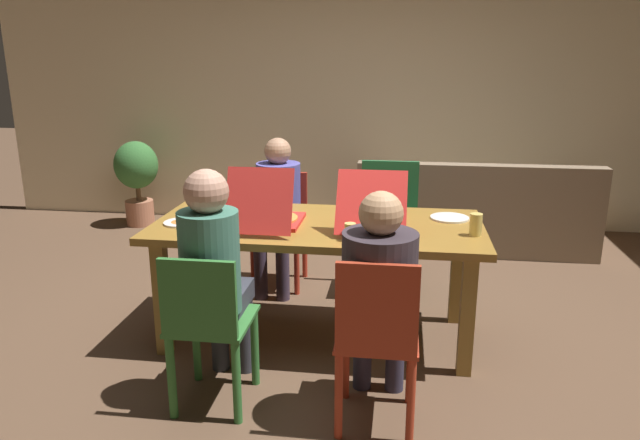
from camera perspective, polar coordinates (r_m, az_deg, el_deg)
The scene contains 20 objects.
ground_plane at distance 3.92m, azimuth -0.21°, elevation -11.04°, with size 20.00×20.00×0.00m, color brown.
back_wall at distance 6.30m, azimuth 3.48°, elevation 11.99°, with size 7.73×0.12×2.72m, color beige.
dining_table at distance 3.67m, azimuth -0.22°, elevation -1.68°, with size 2.01×0.93×0.76m.
chair_0 at distance 3.04m, azimuth -10.70°, elevation -9.94°, with size 0.39×0.42×0.85m.
person_0 at distance 3.06m, azimuth -10.13°, elevation -4.48°, with size 0.30×0.52×1.24m.
chair_1 at distance 4.68m, azimuth -3.73°, elevation -0.33°, with size 0.39×0.43×0.87m.
person_1 at distance 4.49m, azimuth -4.13°, elevation 1.75°, with size 0.33×0.52×1.16m.
chair_2 at distance 2.83m, azimuth 5.49°, elevation -11.09°, with size 0.39×0.40×0.89m.
person_2 at distance 2.87m, azimuth 5.71°, elevation -6.34°, with size 0.35×0.52×1.17m.
chair_3 at distance 4.54m, azimuth 6.60°, elevation -0.04°, with size 0.46×0.41×0.98m.
pizza_box_0 at distance 3.60m, azimuth -5.01°, elevation 0.33°, with size 0.39×0.54×0.38m.
pizza_box_1 at distance 3.65m, azimuth 5.13°, elevation 0.50°, with size 0.40×0.63×0.36m.
plate_0 at distance 3.83m, azimuth 12.35°, elevation 0.21°, with size 0.24×0.24×0.01m.
plate_1 at distance 3.73m, azimuth -13.16°, elevation -0.18°, with size 0.22×0.22×0.03m.
drinking_glass_0 at distance 3.99m, azimuth -11.42°, elevation 1.70°, with size 0.07×0.07×0.12m, color #DACA5F.
drinking_glass_1 at distance 3.97m, azimuth -5.30°, elevation 1.89°, with size 0.08×0.08×0.12m, color silver.
drinking_glass_2 at distance 3.29m, azimuth 2.91°, elevation -1.16°, with size 0.06×0.06×0.10m, color #E0C364.
drinking_glass_3 at distance 3.49m, azimuth 14.73°, elevation -0.44°, with size 0.07×0.07×0.13m, color #E5C861.
couch at distance 5.73m, azimuth 14.47°, elevation 0.33°, with size 2.13×0.81×0.84m.
potted_plant at distance 6.52m, azimuth -17.19°, elevation 4.26°, with size 0.45×0.45×0.89m.
Camera 1 is at (0.50, -3.47, 1.76)m, focal length 33.31 mm.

